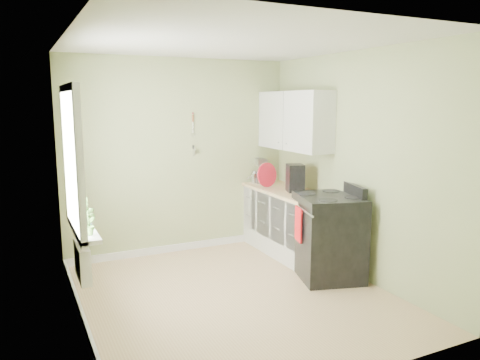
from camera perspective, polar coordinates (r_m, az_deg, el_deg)
name	(u,v)px	position (r m, az deg, el deg)	size (l,w,h in m)	color
floor	(235,297)	(5.29, -0.65, -14.06)	(3.20, 3.60, 0.02)	tan
ceiling	(234,41)	(4.89, -0.71, 16.61)	(3.20, 3.60, 0.02)	white
wall_back	(179,157)	(6.58, -7.42, 2.83)	(3.20, 0.02, 2.70)	#A7B078
wall_left	(73,187)	(4.48, -19.67, -0.78)	(0.02, 3.60, 2.70)	#A7B078
wall_right	(356,166)	(5.77, 13.94, 1.71)	(0.02, 3.60, 2.70)	#A7B078
base_cabinets	(288,223)	(6.57, 5.92, -5.27)	(0.60, 1.60, 0.87)	white
countertop	(288,191)	(6.46, 5.92, -1.38)	(0.64, 1.60, 0.04)	#E3C18B
upper_cabinets	(294,121)	(6.51, 6.61, 7.20)	(0.35, 1.40, 0.80)	white
window	(71,161)	(4.74, -19.89, 2.21)	(0.06, 1.14, 1.44)	white
window_sill	(83,228)	(4.88, -18.59, -5.56)	(0.18, 1.14, 0.04)	white
radiator	(82,262)	(4.92, -18.65, -9.44)	(0.12, 0.50, 0.35)	white
wall_utensils	(193,141)	(6.59, -5.72, 4.76)	(0.02, 0.14, 0.58)	#E3C18B
stove	(328,236)	(5.78, 10.74, -6.69)	(0.93, 0.99, 1.13)	black
stand_mixer	(260,171)	(7.04, 2.41, 1.11)	(0.24, 0.35, 0.40)	#B2B2B7
kettle	(254,177)	(6.97, 1.73, 0.39)	(0.18, 0.11, 0.18)	silver
coffee_maker	(295,179)	(6.31, 6.72, 0.15)	(0.28, 0.29, 0.37)	black
red_tray	(267,175)	(6.63, 3.31, 0.64)	(0.35, 0.35, 0.02)	red
jar	(304,198)	(5.76, 7.78, -2.14)	(0.07, 0.07, 0.08)	beige
plant_a	(89,220)	(4.49, -17.95, -4.70)	(0.15, 0.10, 0.28)	#3A6123
plant_b	(83,211)	(4.84, -18.57, -3.65)	(0.16, 0.13, 0.29)	#3A6123
plant_c	(77,202)	(5.27, -19.21, -2.58)	(0.17, 0.17, 0.30)	#3A6123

